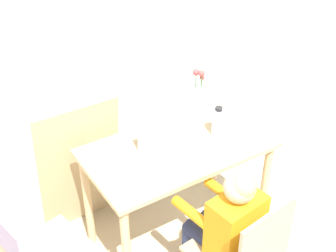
{
  "coord_description": "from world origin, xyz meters",
  "views": [
    {
      "loc": [
        -0.98,
        -0.18,
        2.35
      ],
      "look_at": [
        0.17,
        1.64,
        0.92
      ],
      "focal_mm": 50.0,
      "sensor_mm": 36.0,
      "label": 1
    }
  ],
  "objects_px": {
    "chair_spare": "(26,246)",
    "person_seated": "(227,222)",
    "flower_vase": "(199,101)",
    "laptop": "(170,144)",
    "water_bottle": "(218,122)"
  },
  "relations": [
    {
      "from": "person_seated",
      "to": "laptop",
      "type": "bearing_deg",
      "value": -94.93
    },
    {
      "from": "chair_spare",
      "to": "person_seated",
      "type": "bearing_deg",
      "value": -127.23
    },
    {
      "from": "person_seated",
      "to": "water_bottle",
      "type": "bearing_deg",
      "value": -129.48
    },
    {
      "from": "flower_vase",
      "to": "water_bottle",
      "type": "xyz_separation_m",
      "value": [
        -0.01,
        -0.21,
        -0.03
      ]
    },
    {
      "from": "water_bottle",
      "to": "person_seated",
      "type": "bearing_deg",
      "value": -121.92
    },
    {
      "from": "person_seated",
      "to": "laptop",
      "type": "xyz_separation_m",
      "value": [
        -0.02,
        0.51,
        0.2
      ]
    },
    {
      "from": "chair_spare",
      "to": "person_seated",
      "type": "distance_m",
      "value": 1.02
    },
    {
      "from": "chair_spare",
      "to": "person_seated",
      "type": "relative_size",
      "value": 0.89
    },
    {
      "from": "flower_vase",
      "to": "water_bottle",
      "type": "height_order",
      "value": "flower_vase"
    },
    {
      "from": "water_bottle",
      "to": "laptop",
      "type": "bearing_deg",
      "value": 179.71
    },
    {
      "from": "flower_vase",
      "to": "laptop",
      "type": "bearing_deg",
      "value": -148.72
    },
    {
      "from": "person_seated",
      "to": "flower_vase",
      "type": "relative_size",
      "value": 2.76
    },
    {
      "from": "flower_vase",
      "to": "water_bottle",
      "type": "distance_m",
      "value": 0.22
    },
    {
      "from": "chair_spare",
      "to": "water_bottle",
      "type": "height_order",
      "value": "water_bottle"
    },
    {
      "from": "flower_vase",
      "to": "water_bottle",
      "type": "bearing_deg",
      "value": -93.17
    }
  ]
}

